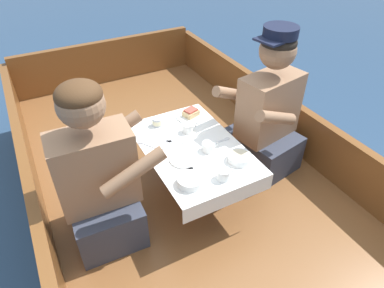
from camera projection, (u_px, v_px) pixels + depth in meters
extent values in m
plane|color=navy|center=(192.00, 222.00, 2.46)|extent=(60.00, 60.00, 0.00)
cube|color=brown|center=(192.00, 207.00, 2.36)|extent=(1.88, 3.70, 0.32)
cube|color=brown|center=(41.00, 223.00, 1.82)|extent=(0.06, 3.70, 0.36)
cube|color=brown|center=(301.00, 131.00, 2.50)|extent=(0.06, 3.70, 0.36)
cube|color=brown|center=(107.00, 61.00, 3.42)|extent=(1.76, 0.06, 0.42)
cylinder|color=#B2B2B7|center=(192.00, 171.00, 2.16)|extent=(0.07, 0.07, 0.35)
cube|color=brown|center=(192.00, 148.00, 2.05)|extent=(0.52, 0.81, 0.02)
cube|color=white|center=(192.00, 147.00, 2.04)|extent=(0.55, 0.84, 0.00)
cube|color=white|center=(230.00, 198.00, 1.78)|extent=(0.55, 0.00, 0.10)
cube|color=white|center=(164.00, 120.00, 2.37)|extent=(0.55, 0.00, 0.10)
cube|color=#333847|center=(106.00, 214.00, 1.94)|extent=(0.38, 0.45, 0.26)
cube|color=#936B4C|center=(95.00, 169.00, 1.73)|extent=(0.41, 0.24, 0.43)
sphere|color=#936B4C|center=(81.00, 105.00, 1.50)|extent=(0.22, 0.22, 0.22)
ellipsoid|color=#472D19|center=(78.00, 95.00, 1.47)|extent=(0.21, 0.21, 0.12)
cylinder|color=#936B4C|center=(114.00, 132.00, 1.87)|extent=(0.34, 0.08, 0.21)
cylinder|color=#936B4C|center=(134.00, 172.00, 1.61)|extent=(0.34, 0.08, 0.21)
cube|color=#333847|center=(262.00, 148.00, 2.42)|extent=(0.43, 0.50, 0.26)
cube|color=#936B4C|center=(269.00, 106.00, 2.21)|extent=(0.43, 0.29, 0.43)
sphere|color=#936B4C|center=(278.00, 51.00, 1.99)|extent=(0.22, 0.22, 0.22)
ellipsoid|color=black|center=(279.00, 42.00, 1.96)|extent=(0.21, 0.21, 0.12)
cylinder|color=#936B4C|center=(276.00, 118.00, 1.99)|extent=(0.34, 0.13, 0.21)
cylinder|color=#936B4C|center=(233.00, 94.00, 2.21)|extent=(0.34, 0.13, 0.21)
cylinder|color=black|center=(281.00, 31.00, 1.92)|extent=(0.20, 0.20, 0.06)
cube|color=black|center=(268.00, 41.00, 1.89)|extent=(0.13, 0.17, 0.01)
cylinder|color=white|center=(191.00, 116.00, 2.30)|extent=(0.20, 0.20, 0.01)
cylinder|color=white|center=(184.00, 159.00, 1.94)|extent=(0.17, 0.17, 0.01)
cube|color=#E0BC7F|center=(191.00, 113.00, 2.29)|extent=(0.11, 0.10, 0.04)
cube|color=#B74C3D|center=(191.00, 110.00, 2.27)|extent=(0.09, 0.08, 0.01)
cylinder|color=white|center=(239.00, 158.00, 1.92)|extent=(0.13, 0.13, 0.04)
cylinder|color=beige|center=(240.00, 156.00, 1.92)|extent=(0.11, 0.11, 0.02)
cylinder|color=white|center=(190.00, 181.00, 1.77)|extent=(0.14, 0.14, 0.04)
cylinder|color=beige|center=(190.00, 180.00, 1.77)|extent=(0.11, 0.11, 0.02)
cylinder|color=white|center=(187.00, 128.00, 2.15)|extent=(0.07, 0.07, 0.06)
torus|color=white|center=(194.00, 126.00, 2.16)|extent=(0.04, 0.01, 0.04)
cylinder|color=#3D2314|center=(187.00, 126.00, 2.14)|extent=(0.06, 0.06, 0.01)
cylinder|color=white|center=(224.00, 174.00, 1.80)|extent=(0.07, 0.07, 0.06)
torus|color=white|center=(231.00, 171.00, 1.82)|extent=(0.04, 0.01, 0.04)
cylinder|color=#3D2314|center=(224.00, 172.00, 1.79)|extent=(0.06, 0.06, 0.01)
cylinder|color=white|center=(209.00, 147.00, 2.00)|extent=(0.08, 0.08, 0.05)
torus|color=white|center=(216.00, 144.00, 2.01)|extent=(0.04, 0.01, 0.04)
cylinder|color=#3D2314|center=(209.00, 144.00, 1.99)|extent=(0.06, 0.06, 0.01)
cylinder|color=silver|center=(157.00, 122.00, 2.20)|extent=(0.06, 0.06, 0.05)
cylinder|color=beige|center=(157.00, 122.00, 2.20)|extent=(0.07, 0.07, 0.03)
cube|color=silver|center=(218.00, 142.00, 2.07)|extent=(0.17, 0.02, 0.00)
ellipsoid|color=silver|center=(227.00, 139.00, 2.10)|extent=(0.04, 0.02, 0.01)
cube|color=silver|center=(155.00, 136.00, 2.12)|extent=(0.17, 0.05, 0.00)
cube|color=silver|center=(203.00, 168.00, 1.88)|extent=(0.16, 0.08, 0.00)
cube|color=silver|center=(190.00, 169.00, 1.88)|extent=(0.04, 0.03, 0.00)
cube|color=silver|center=(180.00, 143.00, 2.07)|extent=(0.14, 0.11, 0.00)
cube|color=silver|center=(169.00, 141.00, 2.08)|extent=(0.04, 0.04, 0.00)
cube|color=silver|center=(151.00, 146.00, 2.04)|extent=(0.10, 0.15, 0.00)
ellipsoid|color=silver|center=(141.00, 142.00, 2.07)|extent=(0.04, 0.02, 0.01)
cube|color=silver|center=(165.00, 147.00, 2.03)|extent=(0.14, 0.12, 0.00)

